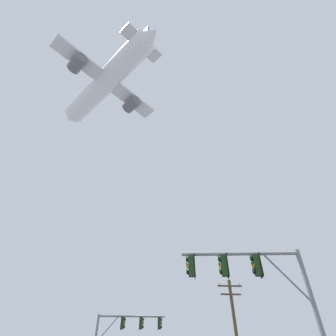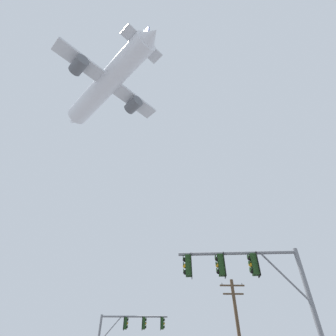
% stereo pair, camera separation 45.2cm
% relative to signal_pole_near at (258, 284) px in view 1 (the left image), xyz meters
% --- Properties ---
extents(signal_pole_near, '(5.38, 0.72, 6.33)m').
position_rel_signal_pole_near_xyz_m(signal_pole_near, '(0.00, 0.00, 0.00)').
color(signal_pole_near, slate).
rests_on(signal_pole_near, ground).
extents(signal_pole_far, '(5.94, 0.51, 6.32)m').
position_rel_signal_pole_near_xyz_m(signal_pole_far, '(-6.84, 15.11, 0.02)').
color(signal_pole_far, slate).
rests_on(signal_pole_far, ground).
extents(utility_pole, '(2.20, 0.28, 8.86)m').
position_rel_signal_pole_near_xyz_m(utility_pole, '(2.43, 13.21, -0.15)').
color(utility_pole, brown).
rests_on(utility_pole, ground).
extents(airplane, '(19.45, 20.59, 6.88)m').
position_rel_signal_pole_near_xyz_m(airplane, '(-13.65, 15.04, 36.65)').
color(airplane, white).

